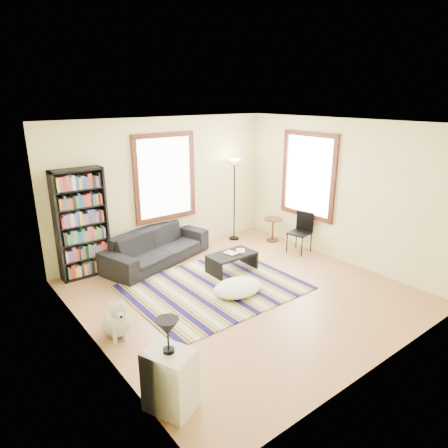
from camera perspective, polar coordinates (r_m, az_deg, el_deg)
floor at (r=6.92m, az=2.58°, el=-10.12°), size 5.00×5.00×0.10m
ceiling at (r=6.12m, az=2.97°, el=14.62°), size 5.00×5.00×0.10m
wall_back at (r=8.40m, az=-8.65°, el=5.35°), size 5.00×0.10×2.80m
wall_front at (r=4.84m, az=22.86°, el=-5.40°), size 5.00×0.10×2.80m
wall_left at (r=5.17m, az=-19.31°, el=-3.53°), size 0.10×5.00×2.80m
wall_right at (r=8.21m, az=16.47°, el=4.51°), size 0.10×5.00×2.80m
window_back at (r=8.29m, az=-8.44°, el=6.61°), size 1.20×0.06×1.60m
window_right at (r=8.58m, az=11.95°, el=6.80°), size 0.06×1.20×1.60m
rug at (r=7.05m, az=-1.40°, el=-8.99°), size 2.84×2.27×0.02m
sofa at (r=8.06m, az=-9.57°, el=-3.19°), size 1.51×2.42×0.66m
bookshelf at (r=7.60m, az=-19.67°, el=0.01°), size 0.90×0.30×2.00m
coffee_table at (r=7.59m, az=1.12°, el=-5.52°), size 1.00×0.73×0.36m
book_a at (r=7.46m, az=0.53°, el=-4.37°), size 0.27×0.22×0.02m
book_b at (r=7.64m, az=1.77°, el=-3.83°), size 0.27×0.28×0.02m
floor_cushion at (r=6.81m, az=2.00°, el=-9.06°), size 0.96×0.76×0.22m
floor_lamp at (r=9.06m, az=1.48°, el=3.41°), size 0.35×0.35×1.86m
side_table at (r=9.19m, az=6.98°, el=-0.80°), size 0.44×0.44×0.54m
folding_chair at (r=8.56m, az=10.75°, el=-1.28°), size 0.49×0.47×0.86m
white_cabinet at (r=4.53m, az=-7.69°, el=-21.26°), size 0.55×0.61×0.70m
table_lamp at (r=4.21m, az=-8.01°, el=-15.55°), size 0.26×0.26×0.38m
dog at (r=5.84m, az=-15.27°, el=-12.49°), size 0.53×0.68×0.61m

